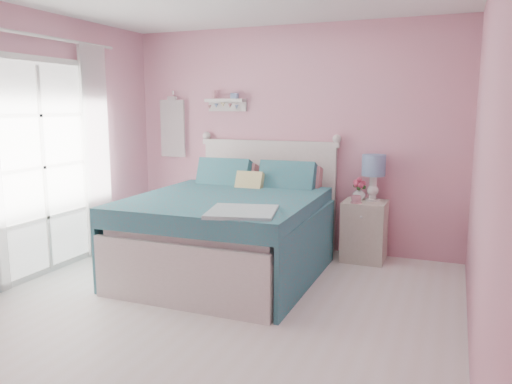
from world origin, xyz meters
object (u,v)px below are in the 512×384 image
Objects in this scene: table_lamp at (374,169)px; bed at (232,231)px; nightstand at (364,231)px; teacup at (356,199)px; vase at (359,193)px.

bed is at bearing -143.90° from table_lamp.
nightstand is 0.69m from table_lamp.
vase is at bearing 92.54° from teacup.
teacup is (1.12, 0.71, 0.28)m from bed.
nightstand is 0.40m from teacup.
bed is 1.48m from vase.
vase is (1.12, 0.92, 0.31)m from bed.
bed is 15.05× the size of vase.
bed is 4.39× the size of table_lamp.
nightstand is 4.49× the size of vase.
vase reaches higher than nightstand.
vase is (-0.08, 0.06, 0.40)m from nightstand.
teacup is at bearing -87.46° from vase.
bed is 1.36m from teacup.
nightstand is at bearing 34.46° from bed.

